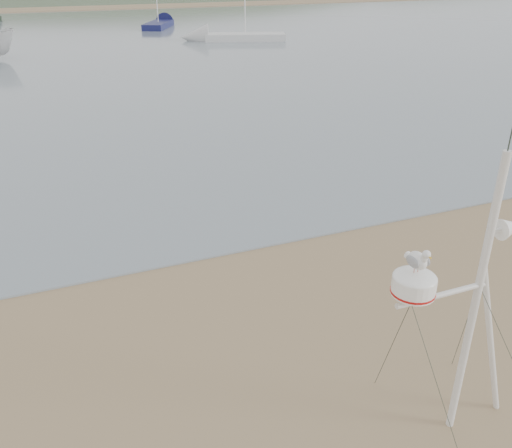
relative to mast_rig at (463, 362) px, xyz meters
name	(u,v)px	position (x,y,z in m)	size (l,w,h in m)	color
ground	(151,431)	(-3.59, 1.42, -1.10)	(560.00, 560.00, 0.00)	#846B4C
sandbar	(23,10)	(-3.59, 71.42, -1.02)	(560.00, 7.00, 0.07)	#846B4C
hill_ridge	(72,30)	(14.93, 236.42, -20.79)	(620.00, 180.00, 80.00)	#263616
mast_rig	(463,362)	(0.00, 0.00, 0.00)	(2.02, 2.15, 4.55)	silver
sailboat_blue_far	(163,23)	(7.95, 48.24, -0.80)	(4.62, 6.93, 6.87)	#15184A
sailboat_white_near	(216,37)	(9.18, 36.61, -0.80)	(7.99, 4.30, 7.72)	silver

